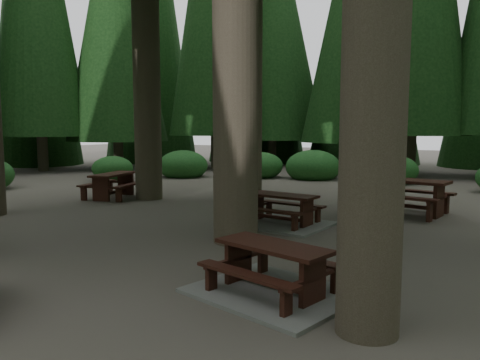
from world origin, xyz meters
The scene contains 6 objects.
ground centered at (0.00, 0.00, 0.00)m, with size 80.00×80.00×0.00m, color #4F4940.
picnic_table_a centered at (2.65, -1.98, 0.21)m, with size 2.29×2.04×0.67m.
picnic_table_b centered at (-5.24, 3.08, 0.50)m, with size 1.78×2.03×0.76m.
picnic_table_c centered at (0.89, 2.01, 0.22)m, with size 2.18×1.86×0.69m.
picnic_table_d centered at (3.00, 4.82, 0.57)m, with size 2.23×1.90×0.86m.
shrub_ring centered at (0.70, 0.75, 0.40)m, with size 23.86×24.64×1.49m.
Camera 1 is at (5.21, -7.25, 2.15)m, focal length 35.00 mm.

